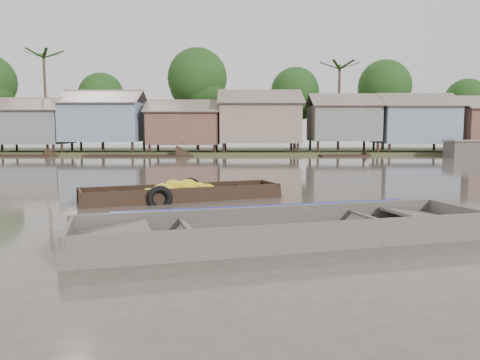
{
  "coord_description": "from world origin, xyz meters",
  "views": [
    {
      "loc": [
        0.7,
        -10.01,
        1.97
      ],
      "look_at": [
        0.74,
        1.09,
        0.8
      ],
      "focal_mm": 35.0,
      "sensor_mm": 36.0,
      "label": 1
    }
  ],
  "objects": [
    {
      "name": "ground",
      "position": [
        0.0,
        0.0,
        0.0
      ],
      "size": [
        120.0,
        120.0,
        0.0
      ],
      "primitive_type": "plane",
      "color": "#463E36",
      "rests_on": "ground"
    },
    {
      "name": "viewer_boat",
      "position": [
        1.57,
        -1.66,
        0.06
      ],
      "size": [
        7.83,
        3.9,
        0.61
      ],
      "rotation": [
        0.0,
        0.0,
        0.27
      ],
      "color": "#433D39",
      "rests_on": "ground"
    },
    {
      "name": "banana_boat",
      "position": [
        -0.97,
        3.34,
        0.16
      ],
      "size": [
        5.83,
        3.39,
        0.82
      ],
      "rotation": [
        0.0,
        0.0,
        0.38
      ],
      "color": "black",
      "rests_on": "ground"
    },
    {
      "name": "distant_boats",
      "position": [
        10.37,
        24.46,
        0.29
      ],
      "size": [
        46.22,
        15.74,
        1.38
      ],
      "color": "black",
      "rests_on": "ground"
    },
    {
      "name": "riverbank",
      "position": [
        3.03,
        31.86,
        3.07
      ],
      "size": [
        120.0,
        12.47,
        10.22
      ],
      "color": "#384723",
      "rests_on": "ground"
    }
  ]
}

